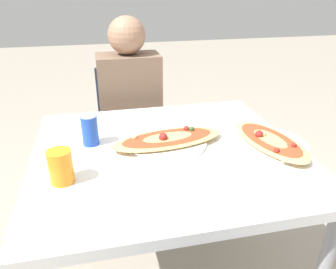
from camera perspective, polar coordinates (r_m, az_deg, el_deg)
dining_table at (r=1.35m, az=-0.15°, el=-5.65°), size 1.05×0.97×0.77m
chair_far_seated at (r=2.15m, az=-6.62°, el=0.64°), size 0.40×0.40×0.89m
person_seated at (r=1.96m, az=-6.54°, el=4.95°), size 0.35×0.25×1.22m
pizza_main at (r=1.34m, az=-0.03°, el=-0.98°), size 0.49×0.32×0.06m
soda_can at (r=1.36m, az=-13.45°, el=0.71°), size 0.07×0.07×0.12m
drink_glass at (r=1.14m, az=-18.17°, el=-5.34°), size 0.08×0.08×0.12m
pizza_second at (r=1.39m, az=17.27°, el=-1.18°), size 0.30×0.44×0.06m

